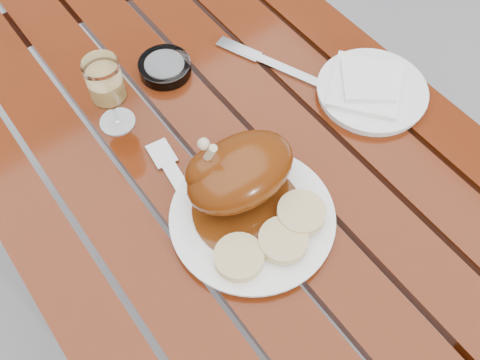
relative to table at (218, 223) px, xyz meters
name	(u,v)px	position (x,y,z in m)	size (l,w,h in m)	color
ground	(223,280)	(0.00, 0.00, -0.38)	(60.00, 60.00, 0.00)	slate
table	(218,223)	(0.00, 0.00, 0.00)	(0.80, 1.20, 0.75)	#601F0B
dinner_plate	(252,218)	(-0.05, -0.19, 0.38)	(0.27, 0.27, 0.02)	white
roast_duck	(237,173)	(-0.05, -0.14, 0.44)	(0.20, 0.19, 0.14)	#512209
bread_dumplings	(275,236)	(-0.05, -0.25, 0.41)	(0.20, 0.10, 0.03)	#D9C484
wine_glass	(109,95)	(-0.13, 0.12, 0.45)	(0.07, 0.07, 0.15)	#F5CA6F
side_plate	(372,91)	(0.29, -0.11, 0.38)	(0.21, 0.21, 0.02)	white
napkin	(366,85)	(0.28, -0.10, 0.40)	(0.14, 0.13, 0.01)	white
ashtray	(165,67)	(0.01, 0.17, 0.39)	(0.10, 0.10, 0.03)	#B2B7BC
fork	(185,192)	(-0.11, -0.08, 0.38)	(0.02, 0.20, 0.01)	gray
knife	(280,67)	(0.19, 0.04, 0.38)	(0.02, 0.21, 0.01)	gray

